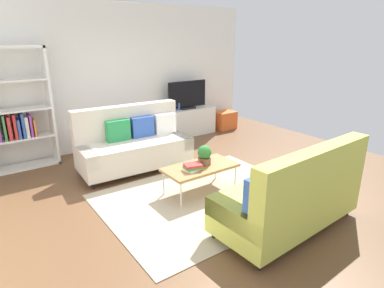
% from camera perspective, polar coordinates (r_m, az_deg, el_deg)
% --- Properties ---
extents(ground_plane, '(7.68, 7.68, 0.00)m').
position_cam_1_polar(ground_plane, '(5.07, 1.00, -7.77)').
color(ground_plane, brown).
extents(wall_far, '(6.40, 0.12, 2.90)m').
position_cam_1_polar(wall_far, '(7.04, -12.91, 11.55)').
color(wall_far, white).
rests_on(wall_far, ground_plane).
extents(area_rug, '(2.90, 2.20, 0.01)m').
position_cam_1_polar(area_rug, '(4.79, 2.40, -9.37)').
color(area_rug, tan).
rests_on(area_rug, ground_plane).
extents(couch_beige, '(1.94, 0.93, 1.10)m').
position_cam_1_polar(couch_beige, '(5.74, -10.21, -0.01)').
color(couch_beige, beige).
rests_on(couch_beige, ground_plane).
extents(couch_green, '(1.93, 0.92, 1.10)m').
position_cam_1_polar(couch_green, '(4.06, 17.18, -8.77)').
color(couch_green, '#C1CC51').
rests_on(couch_green, ground_plane).
extents(coffee_table, '(1.10, 0.56, 0.42)m').
position_cam_1_polar(coffee_table, '(4.80, 1.47, -4.21)').
color(coffee_table, '#9E7042').
rests_on(coffee_table, ground_plane).
extents(tv_console, '(1.40, 0.44, 0.64)m').
position_cam_1_polar(tv_console, '(7.67, -0.91, 3.94)').
color(tv_console, silver).
rests_on(tv_console, ground_plane).
extents(tv, '(1.00, 0.20, 0.64)m').
position_cam_1_polar(tv, '(7.52, -0.85, 8.57)').
color(tv, black).
rests_on(tv, tv_console).
extents(bookshelf, '(1.10, 0.36, 2.10)m').
position_cam_1_polar(bookshelf, '(6.30, -28.61, 4.52)').
color(bookshelf, white).
rests_on(bookshelf, ground_plane).
extents(storage_trunk, '(0.52, 0.40, 0.44)m').
position_cam_1_polar(storage_trunk, '(8.28, 5.78, 4.22)').
color(storage_trunk, orange).
rests_on(storage_trunk, ground_plane).
extents(potted_plant, '(0.21, 0.21, 0.30)m').
position_cam_1_polar(potted_plant, '(4.80, 2.21, -1.95)').
color(potted_plant, brown).
rests_on(potted_plant, coffee_table).
extents(table_book_0, '(0.28, 0.23, 0.03)m').
position_cam_1_polar(table_book_0, '(4.64, 0.16, -4.46)').
color(table_book_0, silver).
rests_on(table_book_0, coffee_table).
extents(table_book_1, '(0.25, 0.20, 0.03)m').
position_cam_1_polar(table_book_1, '(4.62, 0.16, -4.12)').
color(table_book_1, '#3F8C4C').
rests_on(table_book_1, table_book_0).
extents(table_book_2, '(0.28, 0.24, 0.04)m').
position_cam_1_polar(table_book_2, '(4.61, 0.16, -3.75)').
color(table_book_2, red).
rests_on(table_book_2, table_book_1).
extents(vase_0, '(0.13, 0.13, 0.16)m').
position_cam_1_polar(vase_0, '(7.31, -4.91, 6.39)').
color(vase_0, silver).
rests_on(vase_0, tv_console).
extents(vase_1, '(0.09, 0.09, 0.16)m').
position_cam_1_polar(vase_1, '(7.41, -3.64, 6.56)').
color(vase_1, '#33B29E').
rests_on(vase_1, tv_console).
extents(bottle_0, '(0.05, 0.05, 0.17)m').
position_cam_1_polar(bottle_0, '(7.41, -2.31, 6.61)').
color(bottle_0, '#3359B2').
rests_on(bottle_0, tv_console).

